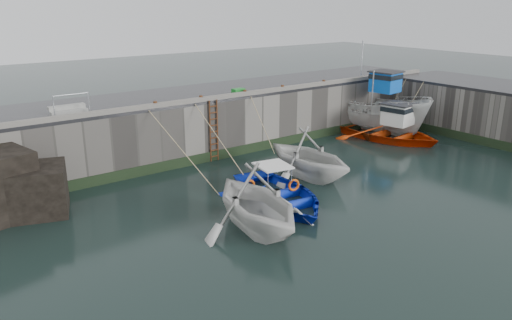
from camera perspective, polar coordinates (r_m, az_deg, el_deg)
ground at (r=20.42m, az=15.31°, el=-5.91°), size 120.00×120.00×0.00m
quay_back at (r=28.85m, az=-4.19°, el=4.77°), size 30.00×5.00×3.00m
road_back at (r=28.53m, az=-4.26°, el=7.86°), size 30.00×5.00×0.16m
kerb_back at (r=26.58m, az=-1.52°, el=7.56°), size 30.00×0.30×0.20m
algae_back at (r=27.13m, az=-1.24°, el=1.23°), size 30.00×0.08×0.50m
algae_right at (r=31.28m, az=25.50°, el=1.72°), size 0.08×15.00×0.50m
ladder at (r=25.67m, az=-4.84°, el=3.31°), size 0.51×0.08×3.20m
boat_near_white at (r=18.52m, az=0.02°, el=-7.78°), size 5.23×5.83×2.74m
boat_near_white_rope at (r=22.54m, az=-7.88°, el=-3.13°), size 0.04×5.95×3.10m
boat_near_blue at (r=20.77m, az=2.57°, el=-4.85°), size 4.99×6.31×1.18m
boat_near_blue_rope at (r=24.16m, az=-4.13°, el=-1.56°), size 0.04×4.72×3.10m
boat_near_blacktrim at (r=23.86m, az=5.90°, el=-1.86°), size 4.58×5.25×2.67m
boat_near_blacktrim_rope at (r=26.50m, az=0.60°, el=0.26°), size 0.04×3.46×3.10m
boat_far_white at (r=32.60m, az=13.45°, el=5.36°), size 3.96×7.94×5.93m
boat_far_orange at (r=31.05m, az=14.84°, el=3.12°), size 5.58×7.08×4.33m
fish_crate at (r=26.98m, az=-2.03°, el=7.83°), size 0.68×0.43×0.32m
railing at (r=23.81m, az=-20.69°, el=5.45°), size 1.60×1.05×1.00m
bollard_a at (r=24.18m, az=-11.44°, el=6.27°), size 0.18×0.18×0.28m
bollard_b at (r=25.32m, az=-6.31°, el=7.03°), size 0.18×0.18×0.28m
bollard_c at (r=26.77m, az=-1.29°, el=7.72°), size 0.18×0.18×0.28m
bollard_d at (r=28.33m, az=3.04°, el=8.26°), size 0.18×0.18×0.28m
bollard_e at (r=30.45m, az=7.74°, el=8.80°), size 0.18×0.18×0.28m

